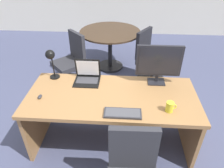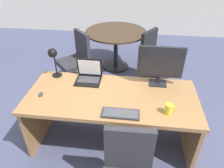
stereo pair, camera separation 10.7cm
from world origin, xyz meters
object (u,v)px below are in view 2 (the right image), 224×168
at_px(laptop, 89,73).
at_px(meeting_chair_far, 76,63).
at_px(meeting_table, 116,40).
at_px(meeting_chair_near, 155,63).
at_px(monitor, 160,63).
at_px(keyboard, 121,114).
at_px(mouse, 41,94).
at_px(desk, 112,106).
at_px(desk_lamp, 53,57).
at_px(coffee_mug, 169,109).

bearing_deg(laptop, meeting_chair_far, 114.95).
distance_m(meeting_table, meeting_chair_near, 0.91).
height_order(monitor, meeting_chair_near, monitor).
height_order(meeting_table, meeting_chair_far, meeting_chair_far).
height_order(monitor, keyboard, monitor).
bearing_deg(meeting_chair_near, mouse, -130.13).
bearing_deg(desk, desk_lamp, 161.02).
bearing_deg(meeting_chair_far, mouse, -88.36).
bearing_deg(meeting_chair_far, meeting_chair_near, 5.00).
relative_size(monitor, meeting_table, 0.44).
relative_size(keyboard, meeting_chair_far, 0.40).
height_order(laptop, coffee_mug, laptop).
height_order(laptop, desk_lamp, desk_lamp).
bearing_deg(monitor, desk_lamp, 179.69).
relative_size(laptop, mouse, 4.29).
bearing_deg(laptop, keyboard, -53.88).
bearing_deg(mouse, desk_lamp, 84.52).
distance_m(keyboard, meeting_table, 2.31).
xyz_separation_m(mouse, meeting_table, (0.60, 2.08, -0.19)).
bearing_deg(mouse, meeting_table, 73.80).
xyz_separation_m(coffee_mug, meeting_table, (-0.76, 2.21, -0.23)).
bearing_deg(meeting_chair_near, keyboard, -104.01).
bearing_deg(desk_lamp, coffee_mug, -21.63).
bearing_deg(monitor, laptop, 179.01).
xyz_separation_m(desk, keyboard, (0.13, -0.35, 0.21)).
height_order(coffee_mug, meeting_chair_near, meeting_chair_near).
xyz_separation_m(desk, meeting_chair_near, (0.58, 1.45, -0.17)).
height_order(keyboard, desk_lamp, desk_lamp).
relative_size(desk_lamp, meeting_chair_far, 0.42).
relative_size(laptop, meeting_chair_near, 0.32).
distance_m(keyboard, coffee_mug, 0.47).
relative_size(desk_lamp, coffee_mug, 3.52).
relative_size(keyboard, mouse, 5.20).
bearing_deg(meeting_chair_near, monitor, -92.87).
xyz_separation_m(meeting_chair_near, meeting_chair_far, (-1.39, -0.12, -0.03)).
bearing_deg(meeting_table, desk, -85.07).
xyz_separation_m(keyboard, meeting_chair_far, (-0.94, 1.68, -0.40)).
height_order(desk, monitor, monitor).
height_order(monitor, coffee_mug, monitor).
relative_size(monitor, meeting_chair_near, 0.54).
xyz_separation_m(keyboard, meeting_table, (-0.29, 2.28, -0.18)).
height_order(monitor, desk_lamp, monitor).
distance_m(laptop, desk_lamp, 0.46).
distance_m(monitor, meeting_chair_near, 1.37).
distance_m(monitor, desk_lamp, 1.25).
distance_m(meeting_chair_near, meeting_chair_far, 1.40).
bearing_deg(meeting_table, meeting_chair_far, -136.97).
distance_m(monitor, coffee_mug, 0.57).
height_order(monitor, mouse, monitor).
bearing_deg(meeting_chair_near, laptop, -126.82).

